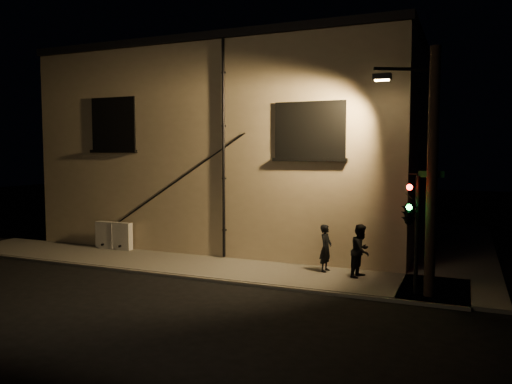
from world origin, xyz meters
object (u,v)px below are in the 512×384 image
at_px(traffic_signal, 409,211).
at_px(streetlamp_pole, 429,167).
at_px(pedestrian_b, 361,251).
at_px(utility_cabinet, 114,235).
at_px(pedestrian_a, 326,248).

distance_m(traffic_signal, streetlamp_pole, 1.36).
distance_m(pedestrian_b, traffic_signal, 2.63).
distance_m(utility_cabinet, pedestrian_b, 10.60).
distance_m(pedestrian_a, traffic_signal, 3.71).
distance_m(pedestrian_a, pedestrian_b, 1.31).
bearing_deg(traffic_signal, pedestrian_b, 139.53).
bearing_deg(pedestrian_b, streetlamp_pole, -108.09).
bearing_deg(pedestrian_b, traffic_signal, -116.21).
xyz_separation_m(utility_cabinet, streetlamp_pole, (12.69, -2.07, 3.09)).
bearing_deg(pedestrian_a, streetlamp_pole, -109.70).
distance_m(pedestrian_b, streetlamp_pole, 3.75).
relative_size(pedestrian_a, traffic_signal, 0.46).
xyz_separation_m(utility_cabinet, pedestrian_a, (9.30, -0.41, 0.24)).
relative_size(utility_cabinet, pedestrian_a, 1.07).
relative_size(utility_cabinet, streetlamp_pole, 0.24).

